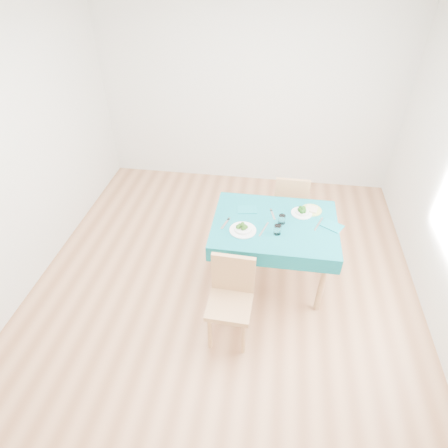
# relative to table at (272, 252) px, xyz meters

# --- Properties ---
(room_shell) EXTENTS (4.02, 4.52, 2.73)m
(room_shell) POSITION_rel_table_xyz_m (-0.47, -0.21, 0.97)
(room_shell) COLOR #95603E
(room_shell) RESTS_ON ground
(table) EXTENTS (1.18, 0.90, 0.76)m
(table) POSITION_rel_table_xyz_m (0.00, 0.00, 0.00)
(table) COLOR #095C66
(table) RESTS_ON ground
(chair_near) EXTENTS (0.39, 0.43, 0.94)m
(chair_near) POSITION_rel_table_xyz_m (-0.33, -0.79, 0.09)
(chair_near) COLOR #AC7E50
(chair_near) RESTS_ON ground
(chair_far) EXTENTS (0.38, 0.41, 0.94)m
(chair_far) POSITION_rel_table_xyz_m (0.17, 0.84, 0.09)
(chair_far) COLOR #AC7E50
(chair_far) RESTS_ON ground
(bowl_near) EXTENTS (0.25, 0.25, 0.08)m
(bowl_near) POSITION_rel_table_xyz_m (-0.29, -0.16, 0.42)
(bowl_near) COLOR white
(bowl_near) RESTS_ON table
(bowl_far) EXTENTS (0.21, 0.21, 0.06)m
(bowl_far) POSITION_rel_table_xyz_m (0.25, 0.19, 0.41)
(bowl_far) COLOR white
(bowl_far) RESTS_ON table
(fork_near) EXTENTS (0.07, 0.17, 0.00)m
(fork_near) POSITION_rel_table_xyz_m (-0.47, -0.09, 0.38)
(fork_near) COLOR silver
(fork_near) RESTS_ON table
(knife_near) EXTENTS (0.09, 0.22, 0.00)m
(knife_near) POSITION_rel_table_xyz_m (-0.10, -0.12, 0.38)
(knife_near) COLOR silver
(knife_near) RESTS_ON table
(fork_far) EXTENTS (0.06, 0.16, 0.00)m
(fork_far) POSITION_rel_table_xyz_m (-0.03, 0.12, 0.38)
(fork_far) COLOR silver
(fork_far) RESTS_ON table
(knife_far) EXTENTS (0.10, 0.22, 0.00)m
(knife_far) POSITION_rel_table_xyz_m (0.41, 0.04, 0.38)
(knife_far) COLOR silver
(knife_far) RESTS_ON table
(napkin_near) EXTENTS (0.21, 0.16, 0.01)m
(napkin_near) POSITION_rel_table_xyz_m (-0.29, 0.17, 0.38)
(napkin_near) COLOR #0D6771
(napkin_near) RESTS_ON table
(napkin_far) EXTENTS (0.24, 0.22, 0.01)m
(napkin_far) POSITION_rel_table_xyz_m (0.54, 0.03, 0.38)
(napkin_far) COLOR #0D6771
(napkin_far) RESTS_ON table
(tumbler_center) EXTENTS (0.07, 0.07, 0.09)m
(tumbler_center) POSITION_rel_table_xyz_m (0.06, 0.01, 0.42)
(tumbler_center) COLOR white
(tumbler_center) RESTS_ON table
(tumbler_side) EXTENTS (0.07, 0.07, 0.09)m
(tumbler_side) POSITION_rel_table_xyz_m (0.02, -0.16, 0.42)
(tumbler_side) COLOR white
(tumbler_side) RESTS_ON table
(side_plate) EXTENTS (0.21, 0.21, 0.01)m
(side_plate) POSITION_rel_table_xyz_m (0.35, 0.25, 0.38)
(side_plate) COLOR #BAC660
(side_plate) RESTS_ON table
(bread_slice) EXTENTS (0.13, 0.13, 0.02)m
(bread_slice) POSITION_rel_table_xyz_m (0.35, 0.25, 0.40)
(bread_slice) COLOR beige
(bread_slice) RESTS_ON side_plate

